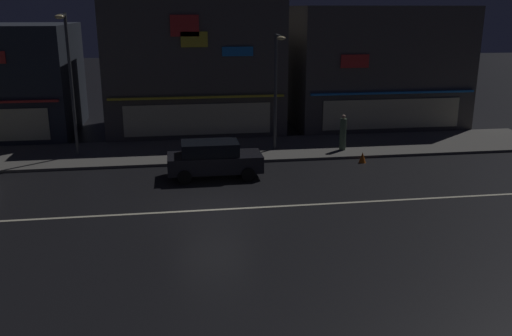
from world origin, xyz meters
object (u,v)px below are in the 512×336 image
Objects in this scene: streetlamp_east at (276,82)px; traffic_cone at (362,157)px; pedestrian_on_sidewalk at (343,134)px; streetlamp_mid at (70,74)px; parked_car_near_kerb at (213,159)px.

traffic_cone is at bearing -33.87° from streetlamp_east.
streetlamp_east is 4.55m from pedestrian_on_sidewalk.
streetlamp_mid is 15.20m from traffic_cone.
pedestrian_on_sidewalk is 7.98m from parked_car_near_kerb.
streetlamp_mid is at bearing 33.49° from pedestrian_on_sidewalk.
streetlamp_mid is 1.66× the size of parked_car_near_kerb.
pedestrian_on_sidewalk is at bearing 100.47° from traffic_cone.
streetlamp_mid reaches higher than pedestrian_on_sidewalk.
traffic_cone is at bearing 9.63° from parked_car_near_kerb.
streetlamp_mid is 8.68m from parked_car_near_kerb.
streetlamp_east reaches higher than pedestrian_on_sidewalk.
parked_car_near_kerb reaches higher than traffic_cone.
streetlamp_mid reaches higher than streetlamp_east.
pedestrian_on_sidewalk is at bearing -3.22° from streetlamp_mid.
pedestrian_on_sidewalk is at bearing -8.45° from streetlamp_east.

